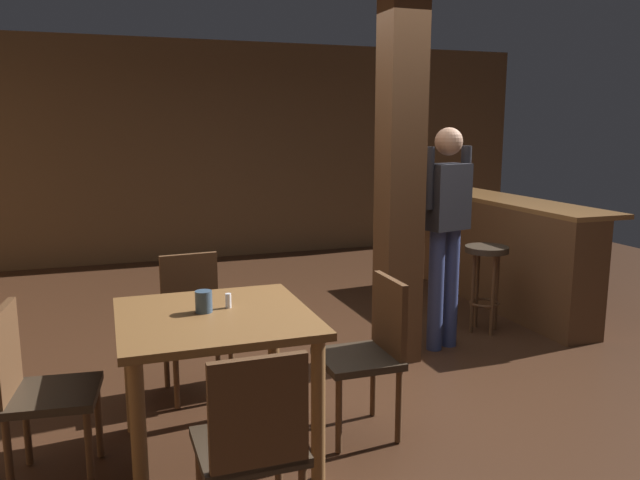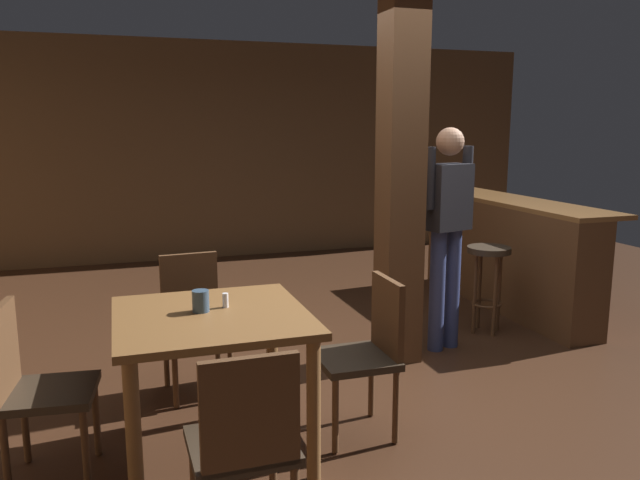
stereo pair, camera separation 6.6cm
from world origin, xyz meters
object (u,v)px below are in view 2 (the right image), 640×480
Objects in this scene: chair_north at (194,316)px; bar_stool_near at (488,268)px; dining_table at (212,337)px; chair_west at (33,383)px; bar_counter at (505,253)px; salt_shaker at (225,300)px; standing_person at (447,223)px; chair_south at (245,441)px; chair_east at (368,348)px; napkin_cup at (201,301)px.

chair_north is 1.20× the size of bar_stool_near.
chair_west is at bearing 178.75° from dining_table.
bar_counter is (3.95, 1.88, 0.02)m from chair_west.
bar_counter reaches higher than chair_west.
salt_shaker is 0.05× the size of standing_person.
chair_south is 3.29m from bar_stool_near.
chair_east is at bearing -139.00° from bar_counter.
chair_north is (0.87, 0.86, 0.00)m from chair_west.
chair_south is 7.84× the size of napkin_cup.
chair_west is (-0.87, 0.02, -0.15)m from dining_table.
bar_counter reaches higher than chair_north.
bar_stool_near is (2.49, 0.40, 0.05)m from chair_north.
chair_south and chair_north have the same top height.
chair_east reaches higher than dining_table.
chair_south reaches higher than dining_table.
chair_north is at bearing -174.94° from standing_person.
chair_east reaches higher than salt_shaker.
chair_south and chair_west have the same top height.
chair_east is 1.00× the size of chair_north.
chair_north is at bearing -170.78° from bar_stool_near.
dining_table is 0.20m from napkin_cup.
chair_south is 1.00× the size of chair_west.
bar_stool_near is at bearing 40.57° from chair_south.
salt_shaker is (0.09, 0.94, 0.31)m from chair_south.
bar_stool_near is at bearing 20.57° from chair_west.
bar_counter is at bearing 41.73° from chair_south.
chair_west is at bearing 134.49° from chair_south.
chair_south is 1.00× the size of chair_north.
chair_north is at bearing -161.66° from bar_counter.
chair_north is 0.52× the size of standing_person.
chair_west reaches higher than bar_stool_near.
dining_table is 0.87m from chair_south.
salt_shaker reaches higher than bar_stool_near.
chair_south reaches higher than napkin_cup.
chair_east is at bearing -135.29° from standing_person.
chair_north reaches higher than napkin_cup.
dining_table is 0.87m from chair_east.
napkin_cup is 0.07× the size of standing_person.
chair_south is 1.00m from salt_shaker.
chair_north is (0.01, 1.74, 0.00)m from chair_south.
napkin_cup is at bearing 92.60° from chair_south.
standing_person is at bearing 5.06° from chair_north.
chair_south is at bearing -87.40° from napkin_cup.
bar_stool_near is (2.54, 1.23, -0.28)m from napkin_cup.
chair_west is at bearing -135.54° from chair_north.
chair_west is at bearing -159.43° from bar_stool_near.
chair_east is 0.52× the size of standing_person.
standing_person reaches higher than dining_table.
napkin_cup is (-0.05, 0.05, 0.18)m from dining_table.
dining_table is 1.10× the size of chair_south.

